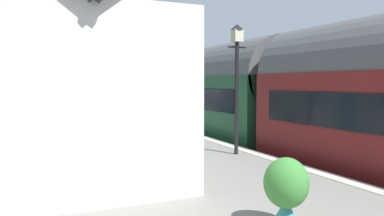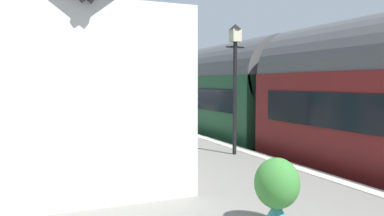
% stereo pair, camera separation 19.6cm
% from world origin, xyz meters
% --- Properties ---
extents(ground_plane, '(160.00, 160.00, 0.00)m').
position_xyz_m(ground_plane, '(0.00, 0.00, 0.00)').
color(ground_plane, '#383330').
extents(platform, '(32.00, 6.73, 0.89)m').
position_xyz_m(platform, '(0.00, 4.37, 0.45)').
color(platform, gray).
rests_on(platform, ground).
extents(platform_edge_coping, '(32.00, 0.36, 0.02)m').
position_xyz_m(platform_edge_coping, '(0.00, 1.18, 0.90)').
color(platform_edge_coping, beige).
rests_on(platform_edge_coping, platform).
extents(rail_near, '(52.00, 0.08, 0.14)m').
position_xyz_m(rail_near, '(0.00, -1.62, 0.07)').
color(rail_near, gray).
rests_on(rail_near, ground).
extents(rail_far, '(52.00, 0.08, 0.14)m').
position_xyz_m(rail_far, '(0.00, -0.18, 0.07)').
color(rail_far, gray).
rests_on(rail_far, ground).
extents(train, '(19.50, 2.73, 4.32)m').
position_xyz_m(train, '(-2.38, -0.90, 2.22)').
color(train, black).
rests_on(train, ground).
extents(station_building, '(6.30, 3.70, 5.78)m').
position_xyz_m(station_building, '(-4.22, 5.75, 2.58)').
color(station_building, white).
rests_on(station_building, platform).
extents(bench_by_lamp, '(1.41, 0.48, 0.88)m').
position_xyz_m(bench_by_lamp, '(2.71, 3.70, 1.37)').
color(bench_by_lamp, '#26727F').
rests_on(bench_by_lamp, platform).
extents(bench_mid_platform, '(1.40, 0.44, 0.88)m').
position_xyz_m(bench_mid_platform, '(8.38, 3.55, 1.37)').
color(bench_mid_platform, '#26727F').
rests_on(bench_mid_platform, platform).
extents(bench_near_building, '(1.40, 0.43, 0.88)m').
position_xyz_m(bench_near_building, '(4.89, 3.86, 1.37)').
color(bench_near_building, '#26727F').
rests_on(bench_near_building, platform).
extents(planter_under_sign, '(0.58, 0.58, 0.90)m').
position_xyz_m(planter_under_sign, '(-8.74, 3.64, 1.38)').
color(planter_under_sign, teal).
rests_on(planter_under_sign, platform).
extents(planter_edge_far, '(0.59, 0.59, 0.83)m').
position_xyz_m(planter_edge_far, '(2.77, 6.58, 1.32)').
color(planter_edge_far, black).
rests_on(planter_edge_far, platform).
extents(planter_corner_building, '(0.47, 0.47, 0.78)m').
position_xyz_m(planter_corner_building, '(5.09, 6.42, 1.30)').
color(planter_corner_building, '#9E5138').
rests_on(planter_corner_building, platform).
extents(planter_by_door, '(0.88, 0.32, 0.62)m').
position_xyz_m(planter_by_door, '(-1.77, 2.47, 1.19)').
color(planter_by_door, '#9E5138').
rests_on(planter_by_door, platform).
extents(planter_bench_right, '(0.43, 0.43, 0.77)m').
position_xyz_m(planter_bench_right, '(6.54, 1.62, 1.28)').
color(planter_bench_right, teal).
rests_on(planter_bench_right, platform).
extents(lamp_post_platform, '(0.32, 0.50, 3.35)m').
position_xyz_m(lamp_post_platform, '(-4.22, 1.69, 3.26)').
color(lamp_post_platform, black).
rests_on(lamp_post_platform, platform).
extents(station_sign_board, '(0.96, 0.06, 1.57)m').
position_xyz_m(station_sign_board, '(8.81, 1.75, 2.08)').
color(station_sign_board, black).
rests_on(station_sign_board, platform).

